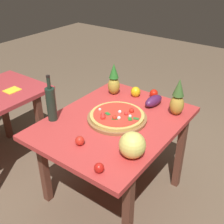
# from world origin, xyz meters

# --- Properties ---
(ground_plane) EXTENTS (10.00, 10.00, 0.00)m
(ground_plane) POSITION_xyz_m (0.00, 0.00, 0.00)
(ground_plane) COLOR brown
(display_table) EXTENTS (1.22, 0.94, 0.77)m
(display_table) POSITION_xyz_m (0.00, 0.00, 0.68)
(display_table) COLOR brown
(display_table) RESTS_ON ground_plane
(pizza_board) EXTENTS (0.47, 0.47, 0.02)m
(pizza_board) POSITION_xyz_m (0.03, -0.01, 0.79)
(pizza_board) COLOR #95643C
(pizza_board) RESTS_ON display_table
(pizza) EXTENTS (0.43, 0.43, 0.06)m
(pizza) POSITION_xyz_m (0.02, -0.01, 0.81)
(pizza) COLOR #D0B358
(pizza) RESTS_ON pizza_board
(wine_bottle) EXTENTS (0.08, 0.08, 0.38)m
(wine_bottle) POSITION_xyz_m (-0.27, 0.40, 0.92)
(wine_bottle) COLOR #1D2E23
(wine_bottle) RESTS_ON display_table
(pineapple_left) EXTENTS (0.11, 0.11, 0.31)m
(pineapple_left) POSITION_xyz_m (0.38, -0.35, 0.91)
(pineapple_left) COLOR gold
(pineapple_left) RESTS_ON display_table
(pineapple_right) EXTENTS (0.11, 0.11, 0.30)m
(pineapple_right) POSITION_xyz_m (0.38, 0.28, 0.91)
(pineapple_right) COLOR #B29836
(pineapple_right) RESTS_ON display_table
(melon) EXTENTS (0.18, 0.18, 0.18)m
(melon) POSITION_xyz_m (-0.29, -0.35, 0.86)
(melon) COLOR #EADF6B
(melon) RESTS_ON display_table
(bell_pepper) EXTENTS (0.09, 0.09, 0.10)m
(bell_pepper) POSITION_xyz_m (0.46, 0.09, 0.82)
(bell_pepper) COLOR yellow
(bell_pepper) RESTS_ON display_table
(eggplant) EXTENTS (0.21, 0.12, 0.09)m
(eggplant) POSITION_xyz_m (0.40, -0.13, 0.82)
(eggplant) COLOR #501E4C
(eggplant) RESTS_ON display_table
(tomato_at_corner) EXTENTS (0.07, 0.07, 0.07)m
(tomato_at_corner) POSITION_xyz_m (0.54, -0.05, 0.81)
(tomato_at_corner) COLOR red
(tomato_at_corner) RESTS_ON display_table
(tomato_beside_pepper) EXTENTS (0.06, 0.06, 0.06)m
(tomato_beside_pepper) POSITION_xyz_m (-0.53, -0.27, 0.80)
(tomato_beside_pepper) COLOR red
(tomato_beside_pepper) RESTS_ON display_table
(tomato_near_board) EXTENTS (0.07, 0.07, 0.07)m
(tomato_near_board) POSITION_xyz_m (-0.40, 0.01, 0.81)
(tomato_near_board) COLOR red
(tomato_near_board) RESTS_ON display_table
(napkin_folded) EXTENTS (0.14, 0.12, 0.01)m
(napkin_folded) POSITION_xyz_m (-0.14, 1.11, 0.78)
(napkin_folded) COLOR yellow
(napkin_folded) RESTS_ON background_table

